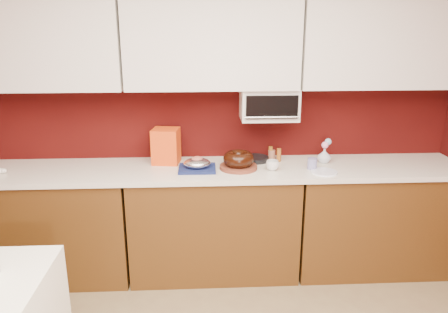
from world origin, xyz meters
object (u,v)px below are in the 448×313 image
Objects in this scene: bundt_cake at (238,159)px; foil_ham_nest at (197,163)px; coffee_mug at (272,164)px; toaster_oven at (269,104)px; pandoro_box at (166,146)px; flower_vase at (324,155)px; blue_jar at (312,164)px.

bundt_cake is 1.15× the size of foil_ham_nest.
toaster_oven is at bearing 90.48° from coffee_mug.
pandoro_box is 1.28m from flower_vase.
blue_jar is at bearing -4.08° from bundt_cake.
bundt_cake is at bearing -9.67° from pandoro_box.
bundt_cake is 0.72m from flower_vase.
coffee_mug is (0.00, -0.25, -0.43)m from toaster_oven.
flower_vase reaches higher than foil_ham_nest.
foil_ham_nest is at bearing 176.21° from coffee_mug.
foil_ham_nest is 0.33m from pandoro_box.
flower_vase is (1.03, 0.14, 0.01)m from foil_ham_nest.
bundt_cake is 2.55× the size of coffee_mug.
pandoro_box is at bearing 168.78° from blue_jar.
flower_vase is at bearing 5.61° from pandoro_box.
toaster_oven is at bearing 9.58° from pandoro_box.
coffee_mug is 0.48m from flower_vase.
coffee_mug is 0.31m from blue_jar.
toaster_oven is 0.50m from coffee_mug.
foil_ham_nest is 2.22× the size of coffee_mug.
foil_ham_nest is 0.74× the size of pandoro_box.
bundt_cake is 0.57m from blue_jar.
flower_vase reaches higher than bundt_cake.
toaster_oven is 3.43× the size of flower_vase.
foil_ham_nest reaches higher than blue_jar.
foil_ham_nest is (-0.32, -0.01, -0.03)m from bundt_cake.
toaster_oven reaches higher than flower_vase.
coffee_mug is 0.72× the size of flower_vase.
pandoro_box is 0.87m from coffee_mug.
coffee_mug is (0.26, -0.05, -0.03)m from bundt_cake.
blue_jar is (0.31, 0.01, -0.00)m from coffee_mug.
coffee_mug is at bearing -7.48° from pandoro_box.
bundt_cake is at bearing -170.09° from flower_vase.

